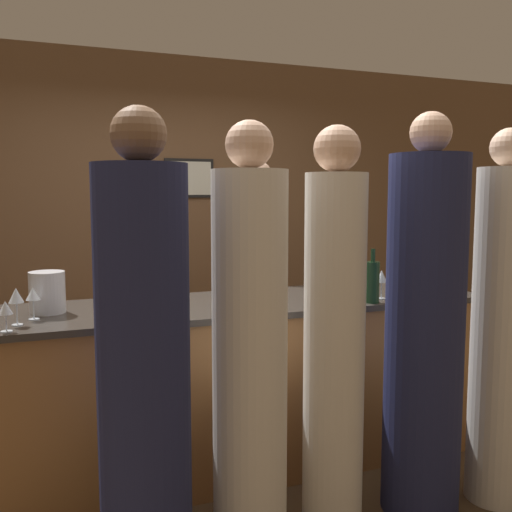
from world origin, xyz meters
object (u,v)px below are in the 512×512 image
guest_2 (334,340)px  wine_bottle_1 (422,270)px  guest_0 (501,329)px  ice_bucket (47,292)px  guest_1 (144,367)px  wine_bottle_0 (373,281)px  bartender (258,291)px  guest_3 (250,353)px  guest_4 (424,331)px

guest_2 → wine_bottle_1: 1.36m
guest_0 → ice_bucket: size_ratio=8.86×
guest_1 → wine_bottle_0: size_ratio=6.26×
bartender → wine_bottle_1: (0.84, -0.86, 0.23)m
guest_0 → guest_2: bearing=172.9°
wine_bottle_1 → guest_0: bearing=-101.2°
bartender → guest_0: bearing=110.8°
guest_2 → ice_bucket: guest_2 is taller
guest_2 → wine_bottle_0: size_ratio=6.17×
guest_0 → guest_1: size_ratio=0.99×
guest_3 → guest_1: bearing=-173.8°
wine_bottle_1 → guest_1: bearing=-157.1°
wine_bottle_0 → wine_bottle_1: size_ratio=1.07×
bartender → guest_1: bearing=55.7°
guest_1 → guest_4: bearing=0.8°
guest_1 → wine_bottle_1: bearing=22.9°
bartender → guest_4: size_ratio=0.93×
guest_1 → guest_3: size_ratio=1.01×
guest_0 → ice_bucket: bearing=157.3°
guest_0 → guest_1: guest_1 is taller
guest_0 → wine_bottle_0: guest_0 is taller
guest_4 → wine_bottle_0: (0.00, 0.48, 0.18)m
bartender → ice_bucket: bearing=29.2°
guest_4 → wine_bottle_1: 1.05m
ice_bucket → bartender: bearing=29.2°
guest_4 → wine_bottle_0: size_ratio=6.42×
guest_0 → guest_3: bearing=176.0°
wine_bottle_1 → guest_2: bearing=-144.5°
guest_2 → guest_3: size_ratio=1.00×
guest_0 → guest_3: guest_0 is taller
guest_4 → ice_bucket: 1.95m
guest_3 → wine_bottle_1: guest_3 is taller
guest_4 → bartender: bearing=97.8°
guest_3 → ice_bucket: guest_3 is taller
bartender → guest_1: guest_1 is taller
guest_2 → wine_bottle_1: bearing=35.5°
guest_1 → wine_bottle_0: 1.50m
guest_2 → ice_bucket: bearing=147.8°
wine_bottle_1 → wine_bottle_0: bearing=-149.9°
ice_bucket → guest_1: bearing=-68.4°
guest_0 → guest_4: (-0.44, 0.06, 0.02)m
guest_1 → ice_bucket: size_ratio=8.93×
guest_1 → ice_bucket: 0.96m
guest_2 → ice_bucket: (-1.27, 0.80, 0.18)m
guest_1 → guest_3: 0.48m
guest_3 → bartender: bearing=67.6°
bartender → wine_bottle_0: (0.23, -1.22, 0.24)m
guest_3 → ice_bucket: bearing=135.3°
guest_3 → ice_bucket: size_ratio=8.80×
guest_3 → guest_4: guest_4 is taller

